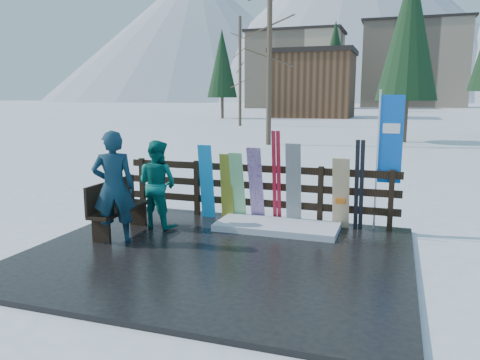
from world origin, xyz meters
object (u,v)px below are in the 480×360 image
(snowboard_0, at_px, (207,182))
(snowboard_2, at_px, (227,187))
(snowboard_3, at_px, (256,185))
(person_front, at_px, (114,187))
(snowboard_5, at_px, (341,194))
(rental_flag, at_px, (388,145))
(snowboard_1, at_px, (238,187))
(person_back, at_px, (157,184))
(snowboard_4, at_px, (293,185))
(bench, at_px, (117,206))

(snowboard_0, bearing_deg, snowboard_2, 0.00)
(snowboard_3, bearing_deg, person_front, -133.59)
(snowboard_3, height_order, snowboard_5, snowboard_3)
(snowboard_0, height_order, snowboard_5, snowboard_0)
(snowboard_3, relative_size, rental_flag, 0.60)
(snowboard_1, bearing_deg, person_back, -145.35)
(rental_flag, distance_m, person_back, 4.34)
(snowboard_2, height_order, person_front, person_front)
(snowboard_1, distance_m, rental_flag, 2.96)
(snowboard_0, bearing_deg, rental_flag, 4.45)
(snowboard_4, distance_m, person_front, 3.33)
(snowboard_2, relative_size, person_front, 0.71)
(snowboard_1, bearing_deg, rental_flag, 5.50)
(person_back, bearing_deg, snowboard_3, -141.49)
(snowboard_1, bearing_deg, snowboard_4, 0.00)
(snowboard_3, xyz_separation_m, rental_flag, (2.42, 0.27, 0.85))
(snowboard_0, bearing_deg, person_back, -125.16)
(snowboard_2, relative_size, snowboard_3, 0.87)
(snowboard_2, height_order, person_back, person_back)
(snowboard_3, distance_m, person_front, 2.77)
(snowboard_0, distance_m, person_back, 1.10)
(snowboard_3, xyz_separation_m, person_back, (-1.68, -0.90, 0.08))
(snowboard_2, xyz_separation_m, person_back, (-1.07, -0.90, 0.16))
(snowboard_5, bearing_deg, bench, -158.41)
(snowboard_1, height_order, snowboard_3, snowboard_3)
(rental_flag, bearing_deg, snowboard_5, -160.83)
(rental_flag, bearing_deg, person_back, -164.08)
(snowboard_3, height_order, rental_flag, rental_flag)
(snowboard_4, distance_m, snowboard_5, 0.90)
(snowboard_2, distance_m, person_front, 2.40)
(bench, xyz_separation_m, snowboard_2, (1.58, 1.52, 0.16))
(bench, height_order, snowboard_1, snowboard_1)
(snowboard_5, bearing_deg, rental_flag, 19.17)
(snowboard_4, bearing_deg, person_front, -142.99)
(snowboard_1, relative_size, snowboard_5, 1.02)
(snowboard_0, height_order, rental_flag, rental_flag)
(snowboard_3, distance_m, rental_flag, 2.58)
(snowboard_4, xyz_separation_m, person_back, (-2.43, -0.90, 0.03))
(snowboard_1, height_order, person_back, person_back)
(bench, distance_m, snowboard_3, 2.67)
(person_back, bearing_deg, bench, 61.01)
(bench, relative_size, snowboard_5, 1.07)
(snowboard_4, height_order, person_back, person_back)
(bench, xyz_separation_m, snowboard_3, (2.19, 1.52, 0.24))
(snowboard_1, height_order, snowboard_2, snowboard_1)
(bench, relative_size, snowboard_3, 0.96)
(snowboard_0, bearing_deg, snowboard_3, 0.00)
(person_front, bearing_deg, snowboard_5, 179.40)
(rental_flag, bearing_deg, bench, -158.81)
(snowboard_3, bearing_deg, snowboard_2, 180.00)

